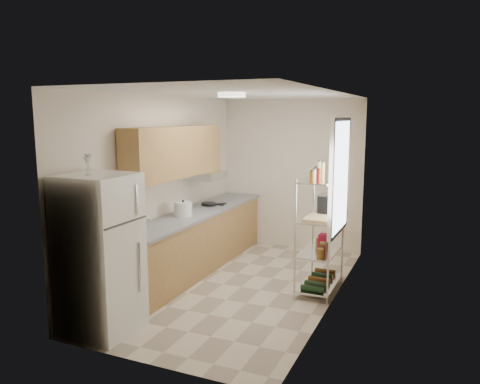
% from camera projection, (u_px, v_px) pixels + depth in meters
% --- Properties ---
extents(room, '(2.52, 4.42, 2.62)m').
position_uv_depth(room, '(241.00, 193.00, 6.19)').
color(room, beige).
rests_on(room, ground).
extents(counter_run, '(0.63, 3.51, 0.90)m').
position_uv_depth(counter_run, '(197.00, 240.00, 7.09)').
color(counter_run, '#AC8649').
rests_on(counter_run, ground).
extents(upper_cabinets, '(0.33, 2.20, 0.72)m').
position_uv_depth(upper_cabinets, '(176.00, 152.00, 6.62)').
color(upper_cabinets, '#AC8649').
rests_on(upper_cabinets, room).
extents(range_hood, '(0.50, 0.60, 0.12)m').
position_uv_depth(range_hood, '(206.00, 175.00, 7.39)').
color(range_hood, '#B7BABC').
rests_on(range_hood, room).
extents(window, '(0.06, 1.00, 1.46)m').
position_uv_depth(window, '(340.00, 176.00, 5.99)').
color(window, white).
rests_on(window, room).
extents(bakers_rack, '(0.45, 0.90, 1.73)m').
position_uv_depth(bakers_rack, '(321.00, 210.00, 6.10)').
color(bakers_rack, silver).
rests_on(bakers_rack, ground).
extents(ceiling_dome, '(0.34, 0.34, 0.05)m').
position_uv_depth(ceiling_dome, '(232.00, 95.00, 5.72)').
color(ceiling_dome, white).
rests_on(ceiling_dome, room).
extents(refrigerator, '(0.71, 0.71, 1.72)m').
position_uv_depth(refrigerator, '(100.00, 254.00, 4.99)').
color(refrigerator, white).
rests_on(refrigerator, ground).
extents(wine_glass_a, '(0.07, 0.07, 0.19)m').
position_uv_depth(wine_glass_a, '(87.00, 166.00, 4.73)').
color(wine_glass_a, silver).
rests_on(wine_glass_a, refrigerator).
extents(wine_glass_b, '(0.08, 0.08, 0.21)m').
position_uv_depth(wine_glass_b, '(89.00, 165.00, 4.76)').
color(wine_glass_b, silver).
rests_on(wine_glass_b, refrigerator).
extents(rice_cooker, '(0.25, 0.25, 0.20)m').
position_uv_depth(rice_cooker, '(183.00, 209.00, 6.66)').
color(rice_cooker, white).
rests_on(rice_cooker, counter_run).
extents(frying_pan_large, '(0.25, 0.25, 0.04)m').
position_uv_depth(frying_pan_large, '(209.00, 204.00, 7.48)').
color(frying_pan_large, black).
rests_on(frying_pan_large, counter_run).
extents(frying_pan_small, '(0.28, 0.28, 0.04)m').
position_uv_depth(frying_pan_small, '(210.00, 204.00, 7.44)').
color(frying_pan_small, black).
rests_on(frying_pan_small, counter_run).
extents(cutting_board, '(0.34, 0.44, 0.03)m').
position_uv_depth(cutting_board, '(319.00, 218.00, 5.96)').
color(cutting_board, tan).
rests_on(cutting_board, bakers_rack).
extents(espresso_machine, '(0.18, 0.25, 0.28)m').
position_uv_depth(espresso_machine, '(326.00, 204.00, 6.23)').
color(espresso_machine, black).
rests_on(espresso_machine, bakers_rack).
extents(storage_bag, '(0.12, 0.16, 0.18)m').
position_uv_depth(storage_bag, '(323.00, 241.00, 6.32)').
color(storage_bag, '#AB1530').
rests_on(storage_bag, bakers_rack).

